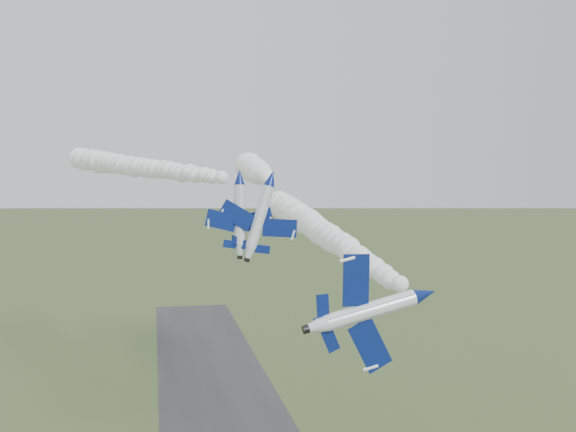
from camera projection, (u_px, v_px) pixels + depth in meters
The scene contains 6 objects.
jet_lead at pixel (425, 294), 60.37m from camera, with size 3.87×13.41×10.82m.
smoke_trail_jet_lead at pixel (319, 230), 101.27m from camera, with size 5.52×77.27×5.52m, color white, non-canonical shape.
jet_pair_left at pixel (240, 177), 81.90m from camera, with size 9.72×11.18×2.84m.
smoke_trail_jet_pair_left at pixel (132, 166), 115.13m from camera, with size 4.68×74.17×4.68m, color white, non-canonical shape.
jet_pair_right at pixel (272, 178), 81.84m from camera, with size 9.92×12.32×3.88m.
smoke_trail_jet_pair_right at pixel (255, 171), 111.65m from camera, with size 5.32×54.71×5.32m, color white, non-canonical shape.
Camera 1 is at (-12.54, -63.50, 43.85)m, focal length 40.00 mm.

